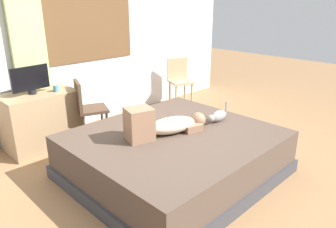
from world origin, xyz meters
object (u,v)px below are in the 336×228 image
Objects in this scene: bed at (174,155)px; cat at (218,116)px; desk at (41,120)px; person_lying at (164,124)px; chair_by_desk at (87,107)px; chair_spare at (179,78)px; cup at (56,88)px; tv_monitor at (30,80)px.

bed is 5.86× the size of cat.
person_lying is at bearing -69.39° from desk.
bed is 1.47m from chair_by_desk.
bed is 0.71m from cat.
bed is at bearing -82.03° from chair_by_desk.
cat is 2.15m from chair_spare.
cup is at bearing 104.97° from person_lying.
bed is at bearing -65.96° from tv_monitor.
cup is at bearing -21.22° from tv_monitor.
cat is 2.33m from tv_monitor.
bed is at bearing -67.66° from desk.
person_lying is at bearing -75.03° from cup.
chair_spare reaches higher than cat.
bed is at bearing -72.80° from cup.
person_lying is (-0.09, 0.07, 0.36)m from bed.
desk is (-1.34, 1.83, -0.19)m from cat.
cat is at bearing -53.87° from desk.
tv_monitor is at bearing 178.64° from chair_spare.
chair_by_desk is at bearing -173.42° from chair_spare.
chair_by_desk reaches higher than desk.
chair_spare is at bearing 55.59° from cat.
cat is at bearing -52.65° from tv_monitor.
bed is 1.79m from cup.
tv_monitor is 0.32m from cup.
tv_monitor reaches higher than chair_spare.
desk is 1.05× the size of chair_spare.
chair_spare is (1.93, 1.60, -0.10)m from person_lying.
desk is at bearing 110.61° from person_lying.
person_lying reaches higher than bed.
bed is 2.24× the size of person_lying.
bed is 1.88m from desk.
tv_monitor is 6.07× the size of cup.
chair_spare is at bearing 39.62° from person_lying.
desk is at bearing 153.38° from cup.
person_lying is 1.37m from chair_by_desk.
chair_spare is at bearing 1.03° from cup.
person_lying is 1.95× the size of tv_monitor.
cup is 0.45m from chair_by_desk.
person_lying is at bearing 140.13° from bed.
cup is (-1.13, 1.73, 0.22)m from cat.
tv_monitor reaches higher than cat.
chair_spare is at bearing 6.58° from chair_by_desk.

